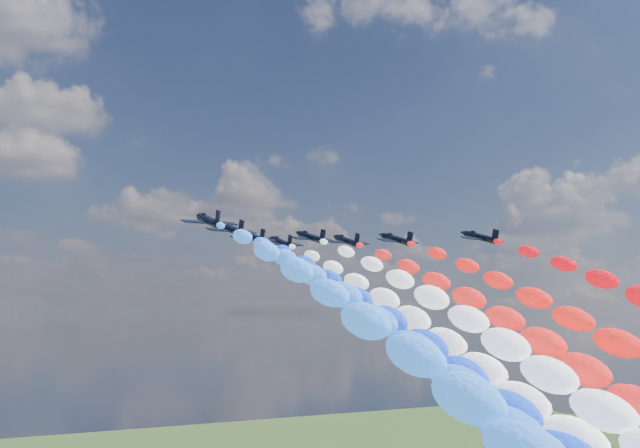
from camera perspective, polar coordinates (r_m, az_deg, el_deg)
jet_0 at (r=127.18m, az=-7.93°, el=0.26°), size 9.15×12.21×5.38m
trail_0 at (r=78.06m, az=8.29°, el=-12.75°), size 6.18×108.97×50.27m
jet_1 at (r=139.34m, az=-6.40°, el=-0.34°), size 9.27×12.29×5.38m
trail_1 at (r=90.73m, az=8.41°, el=-11.84°), size 6.18×108.97×50.27m
jet_2 at (r=153.44m, az=-4.84°, el=-0.90°), size 9.17×12.22×5.38m
trail_2 at (r=105.39m, az=8.66°, el=-11.06°), size 6.18×108.97×50.27m
jet_3 at (r=153.85m, az=-0.64°, el=-0.94°), size 9.21×12.25×5.38m
trail_3 at (r=108.54m, az=14.55°, el=-10.79°), size 6.18×108.97×50.27m
jet_4 at (r=164.82m, az=-2.79°, el=-1.29°), size 8.99×12.09×5.38m
trail_4 at (r=117.77m, az=10.20°, el=-10.53°), size 6.18×108.97×50.27m
jet_5 at (r=161.49m, az=1.91°, el=-1.19°), size 9.12×12.19×5.38m
trail_5 at (r=117.73m, az=17.02°, el=-10.35°), size 6.18×108.97×50.27m
jet_6 at (r=158.95m, az=5.46°, el=-1.08°), size 9.22×12.26×5.38m
jet_7 at (r=156.87m, az=11.32°, el=-0.92°), size 8.80×11.96×5.38m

